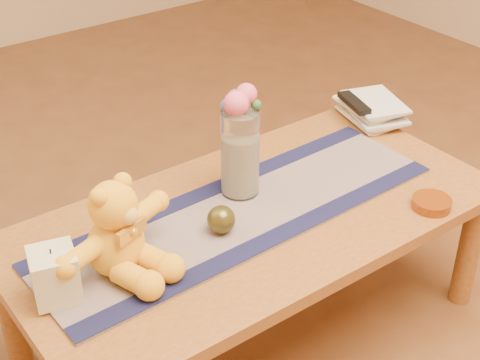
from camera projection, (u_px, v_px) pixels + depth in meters
floor at (253, 330)px, 2.26m from camera, size 5.50×5.50×0.00m
coffee_table_top at (254, 219)px, 2.03m from camera, size 1.40×0.70×0.04m
table_leg_fr at (469, 250)px, 2.27m from camera, size 0.07×0.07×0.41m
table_leg_bl at (11, 314)px, 2.03m from camera, size 0.07×0.07×0.41m
table_leg_br at (343, 172)px, 2.67m from camera, size 0.07×0.07×0.41m
persian_runner at (241, 214)px, 2.01m from camera, size 1.21×0.38×0.01m
runner_border_near at (275, 237)px, 1.91m from camera, size 1.20×0.09×0.00m
runner_border_far at (211, 190)px, 2.10m from camera, size 1.20×0.09×0.00m
teddy_bear at (114, 227)px, 1.74m from camera, size 0.43×0.39×0.24m
pillar_candle at (55, 275)px, 1.68m from camera, size 0.13×0.13×0.13m
candle_wick at (50, 251)px, 1.64m from camera, size 0.00×0.00×0.01m
glass_vase at (240, 153)px, 2.03m from camera, size 0.11×0.11×0.26m
potpourri_fill at (240, 165)px, 2.05m from camera, size 0.09×0.09×0.18m
rose_left at (236, 104)px, 1.92m from camera, size 0.07×0.07×0.07m
rose_right at (246, 94)px, 1.95m from camera, size 0.06×0.06×0.06m
blue_flower_back at (235, 97)px, 1.97m from camera, size 0.04×0.04×0.04m
blue_flower_side at (227, 106)px, 1.95m from camera, size 0.04×0.04×0.04m
leaf_sprig at (256, 105)px, 1.96m from camera, size 0.03×0.03×0.03m
bronze_ball at (221, 220)px, 1.91m from camera, size 0.09×0.09×0.08m
book_bottom at (351, 121)px, 2.46m from camera, size 0.21×0.25×0.02m
book_lower at (353, 116)px, 2.45m from camera, size 0.23×0.27×0.02m
book_upper at (350, 111)px, 2.45m from camera, size 0.20×0.25×0.02m
book_top at (354, 106)px, 2.43m from camera, size 0.23×0.27×0.02m
tv_remote at (354, 103)px, 2.42m from camera, size 0.09×0.17×0.02m
amber_dish at (432, 203)px, 2.04m from camera, size 0.12×0.12×0.03m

